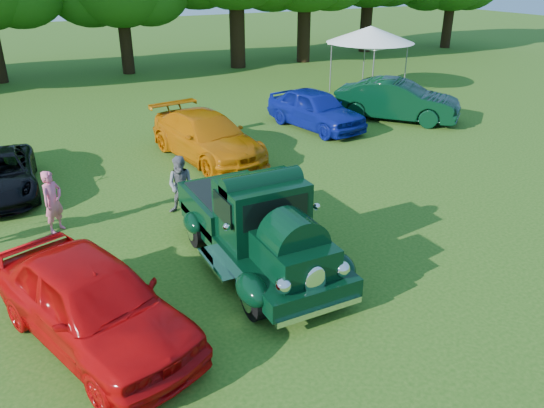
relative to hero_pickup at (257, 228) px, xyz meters
name	(u,v)px	position (x,y,z in m)	size (l,w,h in m)	color
ground	(259,281)	(-0.30, -0.68, -0.90)	(120.00, 120.00, 0.00)	#245012
hero_pickup	(257,228)	(0.00, 0.00, 0.00)	(2.48, 5.32, 2.08)	black
red_convertible	(93,302)	(-3.70, -1.08, -0.09)	(1.91, 4.74, 1.61)	#BC0809
back_car_orange	(207,137)	(1.54, 7.15, -0.13)	(2.17, 5.33, 1.55)	#C66807
back_car_blue	(316,109)	(6.79, 8.63, -0.11)	(1.86, 4.62, 1.57)	navy
back_car_green	(397,100)	(10.51, 8.10, -0.05)	(1.80, 5.16, 1.70)	black
spectator_pink	(53,202)	(-3.81, 3.76, -0.10)	(0.59, 0.38, 1.61)	#ED618B
spectator_grey	(182,185)	(-0.64, 3.30, -0.09)	(0.78, 0.61, 1.61)	slate
canopy_tent	(370,35)	(12.67, 13.10, 1.98)	(5.43, 5.43, 3.32)	white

